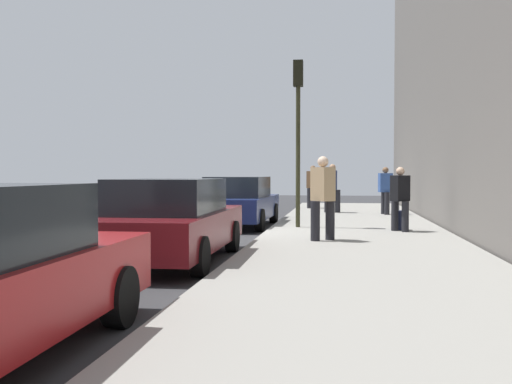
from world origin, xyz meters
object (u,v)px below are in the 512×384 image
object	(u,v)px
pedestrian_blue_coat	(385,189)
pedestrian_navy_coat	(332,187)
pedestrian_black_coat	(400,197)
rolling_suitcase	(398,220)
pedestrian_brown_coat	(313,185)
pedestrian_tan_coat	(323,196)
parked_car_navy	(239,202)
parked_car_maroon	(172,220)
traffic_light_pole	(298,115)

from	to	relation	value
pedestrian_blue_coat	pedestrian_navy_coat	xyz separation A→B (m)	(0.74, 1.89, 0.06)
pedestrian_black_coat	rolling_suitcase	size ratio (longest dim) A/B	1.88
pedestrian_brown_coat	rolling_suitcase	world-z (taller)	pedestrian_brown_coat
pedestrian_tan_coat	pedestrian_navy_coat	size ratio (longest dim) A/B	1.01
rolling_suitcase	pedestrian_blue_coat	bearing A→B (deg)	-1.04
parked_car_navy	rolling_suitcase	bearing A→B (deg)	-112.79
pedestrian_blue_coat	parked_car_maroon	bearing A→B (deg)	157.42
pedestrian_tan_coat	traffic_light_pole	distance (m)	3.80
parked_car_navy	pedestrian_brown_coat	world-z (taller)	pedestrian_brown_coat
pedestrian_blue_coat	pedestrian_brown_coat	distance (m)	4.39
traffic_light_pole	rolling_suitcase	bearing A→B (deg)	-100.02
parked_car_navy	pedestrian_black_coat	bearing A→B (deg)	-116.54
pedestrian_blue_coat	pedestrian_navy_coat	bearing A→B (deg)	68.75
pedestrian_black_coat	rolling_suitcase	distance (m)	0.71
pedestrian_brown_coat	traffic_light_pole	bearing A→B (deg)	-179.97
pedestrian_brown_coat	traffic_light_pole	world-z (taller)	traffic_light_pole
pedestrian_brown_coat	rolling_suitcase	xyz separation A→B (m)	(-9.30, -2.64, -0.71)
pedestrian_blue_coat	pedestrian_navy_coat	size ratio (longest dim) A/B	0.93
parked_car_maroon	pedestrian_tan_coat	size ratio (longest dim) A/B	2.62
parked_car_navy	pedestrian_black_coat	xyz separation A→B (m)	(-2.25, -4.50, 0.26)
parked_car_navy	rolling_suitcase	world-z (taller)	parked_car_navy
pedestrian_black_coat	pedestrian_brown_coat	distance (m)	10.01
pedestrian_brown_coat	pedestrian_tan_coat	size ratio (longest dim) A/B	0.98
pedestrian_blue_coat	pedestrian_tan_coat	size ratio (longest dim) A/B	0.92
pedestrian_navy_coat	rolling_suitcase	distance (m)	6.88
parked_car_navy	pedestrian_brown_coat	bearing A→B (deg)	-14.13
pedestrian_blue_coat	pedestrian_tan_coat	world-z (taller)	pedestrian_tan_coat
pedestrian_navy_coat	parked_car_maroon	bearing A→B (deg)	167.06
parked_car_maroon	pedestrian_brown_coat	distance (m)	14.64
parked_car_navy	pedestrian_brown_coat	xyz separation A→B (m)	(7.40, -1.86, 0.35)
pedestrian_black_coat	pedestrian_blue_coat	world-z (taller)	pedestrian_blue_coat
parked_car_navy	rolling_suitcase	distance (m)	4.90
pedestrian_tan_coat	rolling_suitcase	xyz separation A→B (m)	(2.63, -1.87, -0.72)
pedestrian_tan_coat	parked_car_navy	bearing A→B (deg)	30.21
parked_car_navy	parked_car_maroon	bearing A→B (deg)	-179.99
parked_car_navy	pedestrian_tan_coat	xyz separation A→B (m)	(-4.53, -2.64, 0.37)
pedestrian_black_coat	traffic_light_pole	xyz separation A→B (m)	(0.82, 2.64, 2.18)
parked_car_navy	pedestrian_tan_coat	size ratio (longest dim) A/B	2.55
pedestrian_tan_coat	pedestrian_blue_coat	bearing A→B (deg)	-13.09
pedestrian_blue_coat	pedestrian_tan_coat	bearing A→B (deg)	166.91
pedestrian_black_coat	parked_car_navy	bearing A→B (deg)	63.46
pedestrian_navy_coat	parked_car_navy	bearing A→B (deg)	150.02
parked_car_maroon	pedestrian_brown_coat	xyz separation A→B (m)	(14.51, -1.86, 0.35)
parked_car_maroon	rolling_suitcase	xyz separation A→B (m)	(5.22, -4.50, -0.36)
pedestrian_black_coat	traffic_light_pole	world-z (taller)	traffic_light_pole
pedestrian_tan_coat	pedestrian_navy_coat	bearing A→B (deg)	-0.51
parked_car_maroon	pedestrian_black_coat	world-z (taller)	pedestrian_black_coat
pedestrian_black_coat	rolling_suitcase	xyz separation A→B (m)	(0.36, 0.00, -0.61)
pedestrian_black_coat	pedestrian_navy_coat	bearing A→B (deg)	14.39
pedestrian_blue_coat	traffic_light_pole	world-z (taller)	traffic_light_pole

